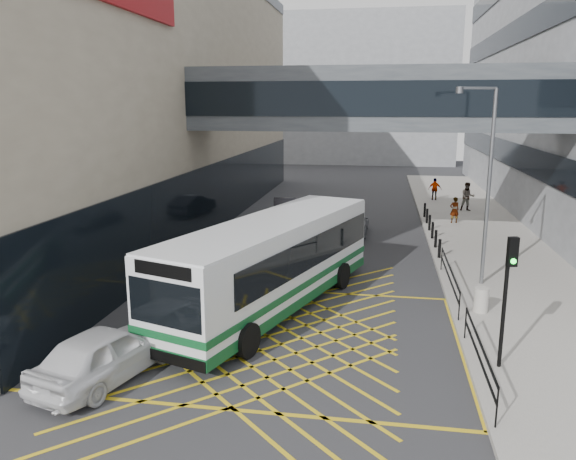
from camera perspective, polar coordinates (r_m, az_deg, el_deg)
The scene contains 18 objects.
ground at distance 18.29m, azimuth -2.11°, elevation -10.72°, with size 120.00×120.00×0.00m, color #333335.
building_whsmith at distance 38.87m, azimuth -24.54°, elevation 12.64°, with size 24.17×42.00×16.00m.
building_far at distance 76.65m, azimuth 5.61°, elevation 13.90°, with size 28.00×16.00×18.00m, color gray.
skybridge at distance 28.44m, azimuth 8.88°, elevation 13.01°, with size 20.00×4.10×3.00m.
pavement at distance 32.73m, azimuth 19.07°, elevation -0.71°, with size 6.00×54.00×0.16m, color #9E9990.
box_junction at distance 18.29m, azimuth -2.11°, elevation -10.70°, with size 12.00×9.00×0.01m.
bus at distance 20.12m, azimuth -1.49°, elevation -3.22°, with size 6.24×11.91×3.27m.
car_white at distance 16.12m, azimuth -18.06°, elevation -11.75°, with size 1.96×4.79×1.52m, color silver.
car_dark at distance 36.73m, azimuth -0.33°, elevation 2.33°, with size 1.67×4.27×1.34m, color black.
car_silver at distance 32.21m, azimuth 6.60°, elevation 0.73°, with size 1.74×4.12×1.28m, color gray.
traffic_light at distance 16.09m, azimuth 21.44°, elevation -5.11°, with size 0.29×0.44×3.73m.
street_lamp at distance 23.14m, azimuth 19.44°, elevation 5.27°, with size 1.69×0.89×7.73m.
litter_bin at distance 20.82m, azimuth 19.03°, elevation -6.72°, with size 0.50×0.50×0.87m, color #ADA89E.
kerb_railings at distance 19.49m, azimuth 17.13°, elevation -7.02°, with size 0.05×12.54×1.00m.
bollards at distance 32.26m, azimuth 14.33°, elevation 0.37°, with size 0.14×10.14×0.90m.
pedestrian_a at distance 35.70m, azimuth 16.55°, elevation 1.96°, with size 0.63×0.45×1.58m, color gray.
pedestrian_b at distance 39.98m, azimuth 17.77°, elevation 3.23°, with size 0.94×0.55×1.93m, color gray.
pedestrian_c at distance 43.89m, azimuth 14.69°, elevation 4.03°, with size 0.97×0.47×1.65m, color gray.
Camera 1 is at (3.42, -16.44, 7.25)m, focal length 35.00 mm.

